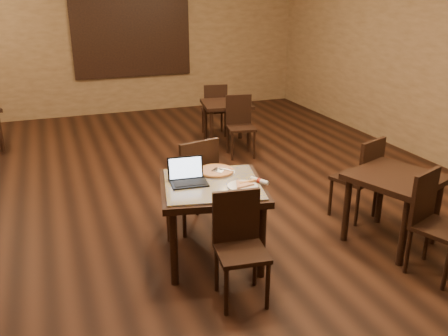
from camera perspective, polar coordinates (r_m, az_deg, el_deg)
name	(u,v)px	position (r m, az deg, el deg)	size (l,w,h in m)	color
ground	(176,212)	(5.49, -5.79, -5.26)	(10.00, 10.00, 0.00)	black
wall_back	(106,38)	(9.91, -13.97, 14.90)	(8.00, 0.02, 3.00)	#98774D
mural	(132,35)	(9.94, -11.01, 15.43)	(2.34, 0.05, 1.64)	#254C89
tiled_table	(212,194)	(4.29, -1.42, -3.10)	(1.09, 1.09, 0.76)	black
chair_main_near	(239,240)	(3.84, 1.83, -8.65)	(0.43, 0.43, 0.90)	black
chair_main_far	(194,179)	(4.87, -3.57, -1.36)	(0.52, 0.52, 1.00)	black
laptop	(187,176)	(4.27, -4.43, -0.98)	(0.34, 0.28, 0.22)	black
plate	(243,186)	(4.17, 2.25, -2.21)	(0.27, 0.27, 0.01)	white
pizza_slice	(243,185)	(4.16, 2.25, -2.01)	(0.21, 0.21, 0.02)	beige
pizza_pan	(216,172)	(4.50, -1.00, -0.49)	(0.36, 0.36, 0.01)	silver
pizza_whole	(216,171)	(4.49, -1.00, -0.32)	(0.34, 0.34, 0.02)	beige
spatula	(218,170)	(4.48, -0.67, -0.27)	(0.11, 0.26, 0.01)	silver
napkin_roll	(259,181)	(4.26, 4.27, -1.52)	(0.13, 0.18, 0.04)	white
other_table_a	(227,110)	(7.67, 0.30, 7.03)	(0.86, 0.86, 0.71)	black
other_table_a_chair_near	(240,122)	(7.21, 1.91, 5.56)	(0.45, 0.45, 0.91)	black
other_table_a_chair_far	(215,107)	(8.16, -1.12, 7.36)	(0.45, 0.45, 0.91)	black
other_table_c	(394,187)	(4.89, 19.81, -2.14)	(0.99, 0.99, 0.72)	black
other_table_c_chair_near	(433,218)	(4.53, 23.80, -5.50)	(0.52, 0.52, 0.93)	black
other_table_c_chair_far	(362,174)	(5.32, 16.25, -0.71)	(0.52, 0.52, 0.93)	black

